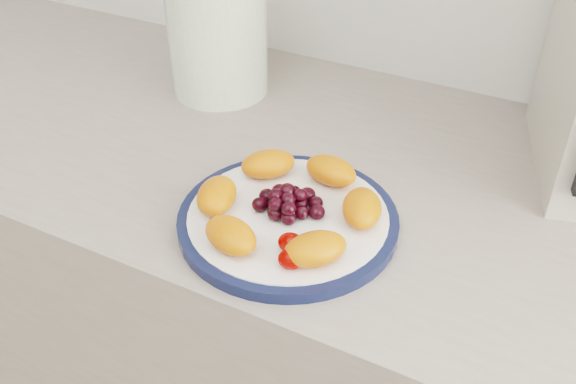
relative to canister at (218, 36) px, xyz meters
The scene contains 5 objects.
counter 0.63m from the canister, 21.03° to the right, with size 3.50×0.60×0.90m, color gray.
plate_rim 0.39m from the canister, 45.18° to the right, with size 0.27×0.27×0.01m, color #121B3D.
plate_face 0.39m from the canister, 45.18° to the right, with size 0.24×0.24×0.02m, color white.
canister is the anchor object (origin of this frame).
fruit_plate 0.38m from the canister, 45.22° to the right, with size 0.23×0.23×0.03m.
Camera 1 is at (0.25, 0.51, 1.39)m, focal length 40.00 mm.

